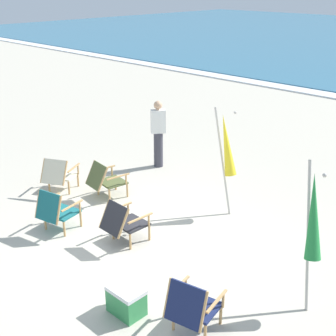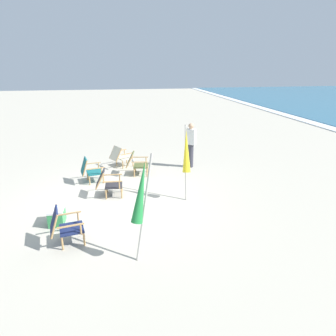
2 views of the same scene
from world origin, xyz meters
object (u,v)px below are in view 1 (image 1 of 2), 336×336
(beach_chair_back_right, at_px, (123,221))
(umbrella_furled_green, at_px, (313,218))
(beach_chair_front_right, at_px, (56,210))
(person_near_chairs, at_px, (158,133))
(beach_chair_mid_center, at_px, (192,306))
(umbrella_furled_yellow, at_px, (227,146))
(cooler_box, at_px, (126,300))
(beach_chair_front_left, at_px, (105,179))
(beach_chair_far_center, at_px, (59,174))

(beach_chair_back_right, height_order, umbrella_furled_green, umbrella_furled_green)
(beach_chair_front_right, xyz_separation_m, person_near_chairs, (-0.95, 3.52, 0.41))
(beach_chair_back_right, bearing_deg, beach_chair_mid_center, -20.38)
(umbrella_furled_green, bearing_deg, beach_chair_back_right, -166.77)
(beach_chair_mid_center, xyz_separation_m, umbrella_furled_yellow, (-1.83, 3.03, 0.92))
(beach_chair_mid_center, height_order, cooler_box, beach_chair_mid_center)
(beach_chair_mid_center, distance_m, umbrella_furled_green, 1.96)
(beach_chair_front_right, distance_m, umbrella_furled_green, 4.49)
(beach_chair_front_left, distance_m, umbrella_furled_green, 4.76)
(beach_chair_back_right, distance_m, person_near_chairs, 3.66)
(beach_chair_back_right, xyz_separation_m, cooler_box, (1.41, -1.18, -0.22))
(person_near_chairs, bearing_deg, cooler_box, -49.42)
(beach_chair_front_right, bearing_deg, umbrella_furled_yellow, 58.78)
(beach_chair_back_right, distance_m, cooler_box, 1.85)
(beach_chair_front_right, relative_size, beach_chair_mid_center, 1.00)
(beach_chair_front_right, distance_m, umbrella_furled_yellow, 3.33)
(beach_chair_front_left, relative_size, umbrella_furled_green, 0.40)
(beach_chair_back_right, height_order, umbrella_furled_yellow, umbrella_furled_yellow)
(beach_chair_front_left, relative_size, beach_chair_front_right, 1.00)
(beach_chair_far_center, height_order, beach_chair_mid_center, beach_chair_mid_center)
(beach_chair_far_center, xyz_separation_m, beach_chair_mid_center, (4.89, -1.28, 0.01))
(beach_chair_far_center, relative_size, person_near_chairs, 0.57)
(beach_chair_back_right, relative_size, umbrella_furled_green, 0.38)
(umbrella_furled_yellow, relative_size, person_near_chairs, 1.27)
(beach_chair_front_left, height_order, person_near_chairs, person_near_chairs)
(beach_chair_front_left, distance_m, beach_chair_front_right, 1.57)
(umbrella_furled_green, height_order, person_near_chairs, umbrella_furled_green)
(umbrella_furled_yellow, bearing_deg, person_near_chairs, 163.30)
(beach_chair_front_left, height_order, beach_chair_back_right, beach_chair_front_left)
(beach_chair_far_center, height_order, umbrella_furled_yellow, umbrella_furled_yellow)
(beach_chair_front_left, xyz_separation_m, beach_chair_back_right, (1.64, -0.92, -0.00))
(beach_chair_far_center, height_order, cooler_box, beach_chair_far_center)
(beach_chair_front_left, relative_size, beach_chair_back_right, 1.03)
(beach_chair_front_left, bearing_deg, cooler_box, -34.53)
(beach_chair_front_left, height_order, umbrella_furled_green, umbrella_furled_green)
(beach_chair_far_center, xyz_separation_m, beach_chair_back_right, (2.57, -0.42, 0.00))
(umbrella_furled_yellow, distance_m, person_near_chairs, 2.78)
(beach_chair_far_center, xyz_separation_m, cooler_box, (3.98, -1.60, -0.22))
(beach_chair_mid_center, bearing_deg, cooler_box, -160.76)
(beach_chair_front_right, xyz_separation_m, beach_chair_mid_center, (3.49, -0.29, -0.00))
(umbrella_furled_green, height_order, umbrella_furled_yellow, umbrella_furled_yellow)
(umbrella_furled_yellow, height_order, person_near_chairs, umbrella_furled_yellow)
(beach_chair_back_right, bearing_deg, beach_chair_far_center, 170.71)
(beach_chair_mid_center, height_order, umbrella_furled_yellow, umbrella_furled_yellow)
(beach_chair_mid_center, xyz_separation_m, person_near_chairs, (-4.44, 3.81, 0.41))
(beach_chair_front_right, height_order, beach_chair_mid_center, same)
(beach_chair_mid_center, relative_size, umbrella_furled_yellow, 0.40)
(beach_chair_mid_center, distance_m, cooler_box, 0.99)
(umbrella_furled_green, relative_size, person_near_chairs, 1.27)
(umbrella_furled_green, xyz_separation_m, person_near_chairs, (-5.15, 2.24, -0.51))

